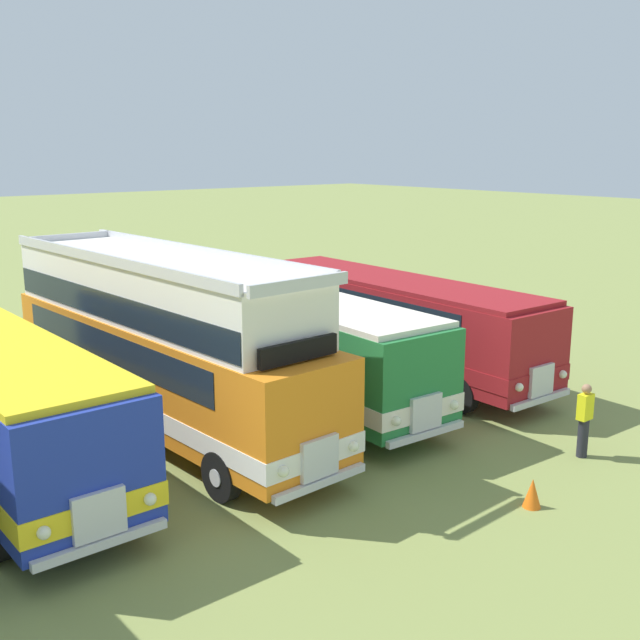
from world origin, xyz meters
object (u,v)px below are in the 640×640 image
at_px(bus_seventh_in_row, 298,340).
at_px(marshal_person, 584,420).
at_px(bus_sixth_in_row, 160,338).
at_px(cone_near_end, 532,493).
at_px(bus_eighth_in_row, 392,317).

xyz_separation_m(bus_seventh_in_row, marshal_person, (2.62, -7.23, -0.86)).
distance_m(bus_sixth_in_row, marshal_person, 10.13).
height_order(cone_near_end, marshal_person, marshal_person).
bearing_deg(cone_near_end, marshal_person, 14.66).
xyz_separation_m(bus_sixth_in_row, marshal_person, (6.60, -7.53, -1.48)).
distance_m(cone_near_end, marshal_person, 3.15).
height_order(bus_seventh_in_row, cone_near_end, bus_seventh_in_row).
relative_size(bus_eighth_in_row, cone_near_end, 18.97).
distance_m(bus_seventh_in_row, marshal_person, 7.74).
distance_m(bus_sixth_in_row, bus_eighth_in_row, 7.98).
height_order(bus_sixth_in_row, marshal_person, bus_sixth_in_row).
relative_size(bus_seventh_in_row, cone_near_end, 17.11).
bearing_deg(cone_near_end, bus_eighth_in_row, 62.63).
bearing_deg(bus_seventh_in_row, cone_near_end, -92.62).
bearing_deg(bus_eighth_in_row, cone_near_end, -117.37).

